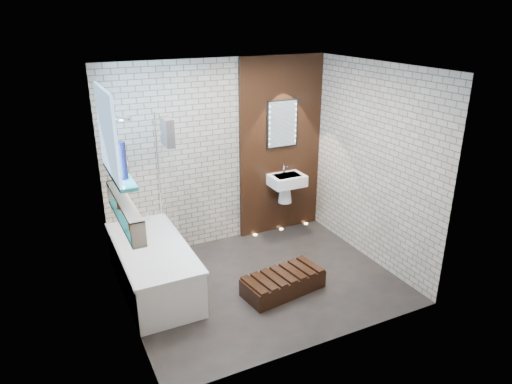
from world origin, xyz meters
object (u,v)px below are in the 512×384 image
walnut_step (283,283)px  bath_screen (166,174)px  washbasin (286,184)px  led_mirror (282,124)px  bathtub (153,267)px

walnut_step → bath_screen: bearing=130.4°
washbasin → led_mirror: 0.88m
washbasin → walnut_step: bearing=-120.5°
bathtub → washbasin: 2.32m
bathtub → bath_screen: bearing=51.1°
bath_screen → led_mirror: 1.89m
washbasin → led_mirror: led_mirror is taller
bath_screen → washbasin: 1.89m
bath_screen → walnut_step: 1.95m
bath_screen → washbasin: size_ratio=2.41×
bathtub → bath_screen: size_ratio=1.24×
led_mirror → walnut_step: bearing=-117.8°
bathtub → washbasin: (2.17, 0.62, 0.50)m
led_mirror → walnut_step: led_mirror is taller
bathtub → led_mirror: bearing=19.8°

